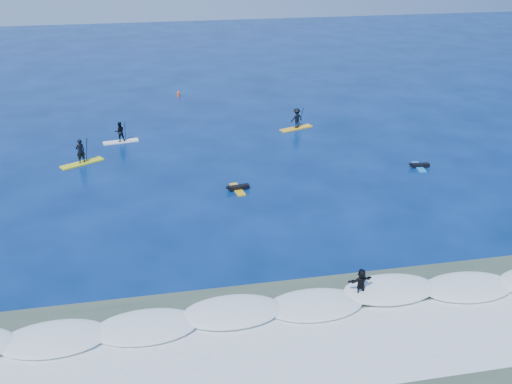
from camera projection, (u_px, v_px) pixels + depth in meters
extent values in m
plane|color=#031B49|center=(255.00, 215.00, 36.17)|extent=(160.00, 160.00, 0.00)
cube|color=#35483A|center=(318.00, 368.00, 23.74)|extent=(90.00, 13.00, 0.01)
cube|color=white|center=(294.00, 310.00, 27.29)|extent=(40.00, 6.00, 0.30)
cube|color=silver|center=(312.00, 352.00, 24.63)|extent=(34.00, 5.00, 0.02)
cube|color=yellow|center=(82.00, 163.00, 43.82)|extent=(3.29, 2.32, 0.11)
imported|color=black|center=(80.00, 151.00, 43.39)|extent=(0.83, 0.73, 1.90)
cylinder|color=black|center=(87.00, 150.00, 43.71)|extent=(0.41, 0.69, 2.21)
cube|color=black|center=(88.00, 163.00, 44.15)|extent=(0.13, 0.03, 0.33)
cube|color=white|center=(121.00, 142.00, 48.15)|extent=(3.00, 1.20, 0.10)
imported|color=black|center=(120.00, 132.00, 47.77)|extent=(0.91, 0.76, 1.68)
cylinder|color=black|center=(125.00, 132.00, 47.93)|extent=(0.15, 0.67, 1.96)
cube|color=black|center=(126.00, 142.00, 48.33)|extent=(0.12, 0.03, 0.29)
cube|color=yellow|center=(296.00, 128.00, 51.28)|extent=(3.18, 1.83, 0.10)
imported|color=black|center=(297.00, 118.00, 50.87)|extent=(1.32, 1.03, 1.79)
cylinder|color=black|center=(301.00, 118.00, 51.12)|extent=(0.30, 0.69, 2.09)
cube|color=black|center=(300.00, 128.00, 51.54)|extent=(0.12, 0.03, 0.31)
cube|color=gold|center=(237.00, 189.00, 39.51)|extent=(0.86, 2.16, 0.10)
cube|color=black|center=(239.00, 187.00, 39.46)|extent=(1.49, 0.59, 0.24)
sphere|color=black|center=(227.00, 187.00, 39.18)|extent=(0.24, 0.24, 0.24)
cube|color=#1B7ED0|center=(419.00, 167.00, 43.15)|extent=(0.76, 2.04, 0.09)
cube|color=black|center=(420.00, 165.00, 43.09)|extent=(1.41, 0.52, 0.23)
sphere|color=black|center=(410.00, 164.00, 42.99)|extent=(0.23, 0.23, 0.23)
cube|color=silver|center=(360.00, 295.00, 28.07)|extent=(2.17, 0.91, 0.11)
imported|color=black|center=(361.00, 282.00, 27.74)|extent=(1.36, 0.62, 1.41)
cylinder|color=#FD5416|center=(179.00, 94.00, 60.71)|extent=(0.29, 0.29, 0.47)
cone|color=#FD5416|center=(178.00, 91.00, 60.56)|extent=(0.21, 0.21, 0.23)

